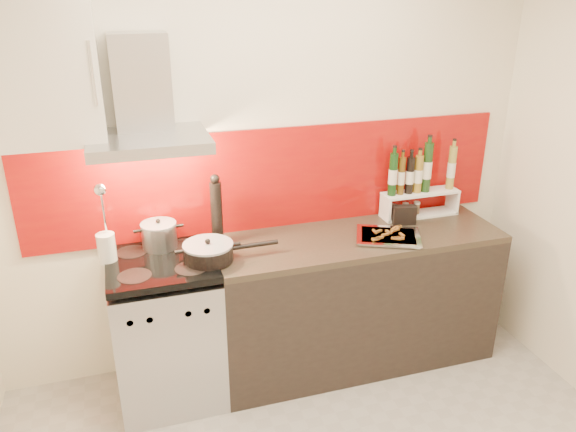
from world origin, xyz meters
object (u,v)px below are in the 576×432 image
object	(u,v)px
saute_pan	(210,252)
stock_pot	(159,235)
baking_tray	(388,236)
counter	(355,298)
range_stove	(168,331)
pepper_mill	(217,211)

from	to	relation	value
saute_pan	stock_pot	bearing A→B (deg)	135.40
stock_pot	saute_pan	size ratio (longest dim) A/B	0.38
stock_pot	baking_tray	distance (m)	1.37
counter	baking_tray	world-z (taller)	baking_tray
range_stove	stock_pot	world-z (taller)	stock_pot
saute_pan	baking_tray	bearing A→B (deg)	-1.05
counter	pepper_mill	distance (m)	1.09
range_stove	counter	world-z (taller)	range_stove
counter	pepper_mill	world-z (taller)	pepper_mill
counter	baking_tray	xyz separation A→B (m)	(0.16, -0.10, 0.47)
pepper_mill	baking_tray	size ratio (longest dim) A/B	0.93
stock_pot	baking_tray	xyz separation A→B (m)	(1.34, -0.27, -0.07)
saute_pan	pepper_mill	size ratio (longest dim) A/B	1.25
pepper_mill	stock_pot	bearing A→B (deg)	173.54
counter	saute_pan	bearing A→B (deg)	-175.22
pepper_mill	baking_tray	world-z (taller)	pepper_mill
range_stove	saute_pan	distance (m)	0.59
saute_pan	baking_tray	world-z (taller)	saute_pan
counter	pepper_mill	size ratio (longest dim) A/B	4.11
range_stove	stock_pot	distance (m)	0.57
pepper_mill	range_stove	bearing A→B (deg)	-158.88
range_stove	baking_tray	size ratio (longest dim) A/B	1.93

